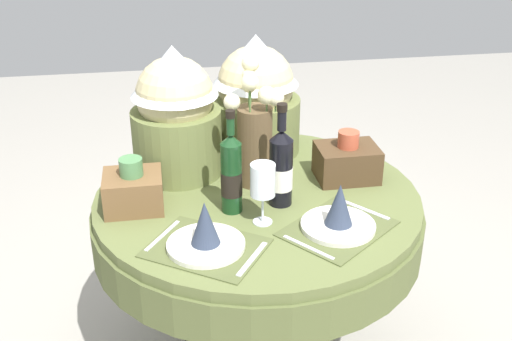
% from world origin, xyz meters
% --- Properties ---
extents(dining_table, '(1.17, 1.17, 0.74)m').
position_xyz_m(dining_table, '(0.00, 0.00, 0.61)').
color(dining_table, '#5B6638').
rests_on(dining_table, ground).
extents(place_setting_left, '(0.43, 0.41, 0.16)m').
position_xyz_m(place_setting_left, '(-0.21, -0.31, 0.79)').
color(place_setting_left, '#4E562F').
rests_on(place_setting_left, dining_table).
extents(place_setting_right, '(0.43, 0.42, 0.16)m').
position_xyz_m(place_setting_right, '(0.22, -0.27, 0.79)').
color(place_setting_right, '#4E562F').
rests_on(place_setting_right, dining_table).
extents(flower_vase, '(0.21, 0.17, 0.47)m').
position_xyz_m(flower_vase, '(0.01, 0.09, 0.94)').
color(flower_vase, brown).
rests_on(flower_vase, dining_table).
extents(wine_bottle_left, '(0.07, 0.07, 0.36)m').
position_xyz_m(wine_bottle_left, '(-0.10, -0.10, 0.88)').
color(wine_bottle_left, '#143819').
rests_on(wine_bottle_left, dining_table).
extents(wine_bottle_centre, '(0.08, 0.08, 0.36)m').
position_xyz_m(wine_bottle_centre, '(0.07, -0.08, 0.88)').
color(wine_bottle_centre, black).
rests_on(wine_bottle_centre, dining_table).
extents(wine_glass_left, '(0.08, 0.08, 0.21)m').
position_xyz_m(wine_glass_left, '(-0.01, -0.19, 0.89)').
color(wine_glass_left, silver).
rests_on(wine_glass_left, dining_table).
extents(gift_tub_back_left, '(0.33, 0.33, 0.49)m').
position_xyz_m(gift_tub_back_left, '(-0.26, 0.23, 1.00)').
color(gift_tub_back_left, olive).
rests_on(gift_tub_back_left, dining_table).
extents(gift_tub_back_centre, '(0.35, 0.35, 0.48)m').
position_xyz_m(gift_tub_back_centre, '(0.06, 0.38, 0.99)').
color(gift_tub_back_centre, olive).
rests_on(gift_tub_back_centre, dining_table).
extents(woven_basket_side_left, '(0.20, 0.17, 0.18)m').
position_xyz_m(woven_basket_side_left, '(-0.43, -0.02, 0.81)').
color(woven_basket_side_left, brown).
rests_on(woven_basket_side_left, dining_table).
extents(woven_basket_side_right, '(0.22, 0.17, 0.19)m').
position_xyz_m(woven_basket_side_right, '(0.35, 0.07, 0.81)').
color(woven_basket_side_right, '#47331E').
rests_on(woven_basket_side_right, dining_table).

